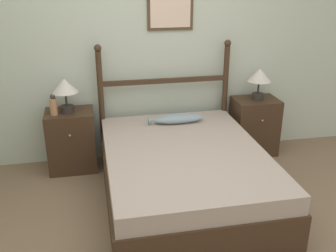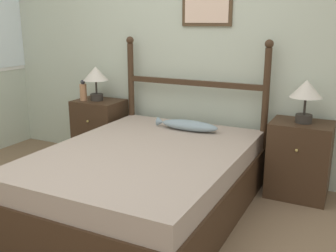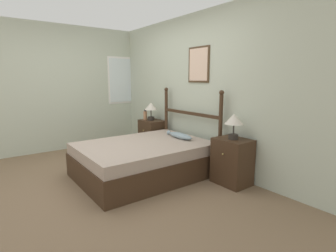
{
  "view_description": "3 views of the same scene",
  "coord_description": "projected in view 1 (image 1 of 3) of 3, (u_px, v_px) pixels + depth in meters",
  "views": [
    {
      "loc": [
        -0.59,
        -2.45,
        2.03
      ],
      "look_at": [
        0.11,
        0.98,
        0.61
      ],
      "focal_mm": 42.0,
      "sensor_mm": 36.0,
      "label": 1
    },
    {
      "loc": [
        1.64,
        -1.82,
        1.47
      ],
      "look_at": [
        0.24,
        0.97,
        0.63
      ],
      "focal_mm": 42.0,
      "sensor_mm": 36.0,
      "label": 2
    },
    {
      "loc": [
        3.53,
        -1.35,
        1.48
      ],
      "look_at": [
        0.27,
        1.06,
        0.74
      ],
      "focal_mm": 28.0,
      "sensor_mm": 36.0,
      "label": 3
    }
  ],
  "objects": [
    {
      "name": "fish_pillow",
      "position": [
        177.0,
        119.0,
        4.12
      ],
      "size": [
        0.59,
        0.16,
        0.09
      ],
      "color": "#8499A3",
      "rests_on": "bed"
    },
    {
      "name": "ground_plane",
      "position": [
        179.0,
        245.0,
        3.1
      ],
      "size": [
        16.0,
        16.0,
        0.0
      ],
      "primitive_type": "plane",
      "color": "#7A6047"
    },
    {
      "name": "wall_back",
      "position": [
        144.0,
        43.0,
        4.19
      ],
      "size": [
        6.4,
        0.08,
        2.55
      ],
      "color": "beige",
      "rests_on": "ground_plane"
    },
    {
      "name": "headboard",
      "position": [
        165.0,
        96.0,
        4.3
      ],
      "size": [
        1.46,
        0.08,
        1.31
      ],
      "color": "#3D2819",
      "rests_on": "ground_plane"
    },
    {
      "name": "nightstand_left",
      "position": [
        72.0,
        140.0,
        4.16
      ],
      "size": [
        0.49,
        0.4,
        0.65
      ],
      "color": "#3D2819",
      "rests_on": "ground_plane"
    },
    {
      "name": "bed",
      "position": [
        184.0,
        175.0,
        3.63
      ],
      "size": [
        1.44,
        1.93,
        0.51
      ],
      "color": "#3D2819",
      "rests_on": "ground_plane"
    },
    {
      "name": "table_lamp_right",
      "position": [
        259.0,
        77.0,
        4.32
      ],
      "size": [
        0.26,
        0.26,
        0.35
      ],
      "color": "#2D2823",
      "rests_on": "nightstand_right"
    },
    {
      "name": "table_lamp_left",
      "position": [
        65.0,
        88.0,
        3.93
      ],
      "size": [
        0.26,
        0.26,
        0.35
      ],
      "color": "#2D2823",
      "rests_on": "nightstand_left"
    },
    {
      "name": "bottle",
      "position": [
        53.0,
        106.0,
        3.91
      ],
      "size": [
        0.07,
        0.07,
        0.22
      ],
      "color": "tan",
      "rests_on": "nightstand_left"
    },
    {
      "name": "nightstand_right",
      "position": [
        254.0,
        126.0,
        4.54
      ],
      "size": [
        0.49,
        0.4,
        0.65
      ],
      "color": "#3D2819",
      "rests_on": "ground_plane"
    }
  ]
}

